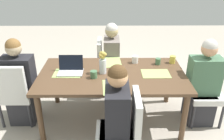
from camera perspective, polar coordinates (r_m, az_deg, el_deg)
name	(u,v)px	position (r m, az deg, el deg)	size (l,w,h in m)	color
ground_plane	(112,118)	(3.43, 0.00, -11.71)	(10.00, 10.00, 0.00)	#B2A899
dining_table	(112,78)	(3.07, 0.00, -2.06)	(1.90, 1.03, 0.72)	brown
chair_far_left_near	(107,64)	(3.86, -1.24, 1.56)	(0.44, 0.44, 0.90)	silver
person_far_left_near	(111,64)	(3.79, -0.13, 1.56)	(0.36, 0.40, 1.19)	#2D2D33
chair_near_left_mid	(124,129)	(2.47, 3.04, -14.19)	(0.44, 0.44, 0.90)	silver
person_near_left_mid	(117,123)	(2.50, 1.22, -12.85)	(0.36, 0.40, 1.19)	#2D2D33
chair_head_left_left_far	(15,91)	(3.34, -22.62, -4.74)	(0.44, 0.44, 0.90)	silver
person_head_left_left_far	(21,86)	(3.37, -21.32, -3.72)	(0.40, 0.36, 1.19)	#2D2D33
chair_head_right_right_near	(204,86)	(3.43, 21.54, -3.69)	(0.44, 0.44, 0.90)	silver
person_head_right_right_near	(202,87)	(3.34, 21.09, -3.94)	(0.40, 0.36, 1.19)	#2D2D33
flower_vase	(103,62)	(2.98, -2.30, 1.97)	(0.10, 0.09, 0.31)	silver
placemat_far_left_near	(112,62)	(3.36, -0.07, 1.92)	(0.36, 0.26, 0.00)	#9EBC66
placemat_near_left_mid	(114,87)	(2.72, 0.50, -4.19)	(0.36, 0.26, 0.00)	#9EBC66
placemat_head_left_left_far	(68,73)	(3.09, -10.74, -0.77)	(0.36, 0.26, 0.00)	#9EBC66
placemat_head_right_right_near	(156,74)	(3.08, 10.59, -0.86)	(0.36, 0.26, 0.00)	#9EBC66
laptop_head_left_left_far	(71,69)	(3.09, -10.03, 0.15)	(0.32, 0.22, 0.21)	silver
coffee_mug_near_left	(135,59)	(3.34, 5.64, 2.58)	(0.09, 0.09, 0.10)	white
coffee_mug_near_right	(173,59)	(3.43, 14.53, 2.50)	(0.08, 0.08, 0.11)	#DBC64C
coffee_mug_centre_left	(94,74)	(2.92, -4.47, -1.07)	(0.09, 0.09, 0.09)	#47704C
coffee_mug_centre_right	(158,61)	(3.34, 11.13, 2.08)	(0.08, 0.08, 0.09)	#47704C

